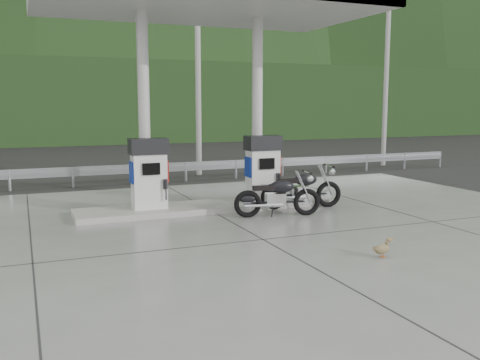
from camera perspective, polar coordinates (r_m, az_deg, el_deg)
name	(u,v)px	position (r m, az deg, el deg)	size (l,w,h in m)	color
ground	(244,230)	(12.14, 0.48, -5.37)	(160.00, 160.00, 0.00)	black
forecourt_apron	(244,230)	(12.14, 0.48, -5.32)	(18.00, 14.00, 0.02)	slate
pump_island	(209,207)	(14.41, -3.37, -2.85)	(7.00, 1.40, 0.15)	#A29E96
gas_pump_left	(149,174)	(13.83, -9.69, 0.68)	(0.95, 0.55, 1.80)	silver
gas_pump_right	(263,168)	(14.85, 2.45, 1.29)	(0.95, 0.55, 1.80)	silver
canopy_column_left	(144,110)	(14.11, -10.20, 7.33)	(0.30, 0.30, 5.00)	silver
canopy_column_right	(257,110)	(15.11, 1.85, 7.49)	(0.30, 0.30, 5.00)	silver
canopy_roof	(207,4)	(14.37, -3.56, 18.27)	(8.50, 5.00, 0.40)	beige
guardrail	(159,163)	(19.55, -8.63, 1.78)	(26.00, 0.16, 1.42)	gray
road	(140,172)	(23.02, -10.66, 0.90)	(60.00, 7.00, 0.01)	black
utility_pole_b	(198,74)	(21.45, -4.50, 11.19)	(0.22, 0.22, 8.00)	gray
utility_pole_c	(386,78)	(25.68, 15.33, 10.42)	(0.22, 0.22, 8.00)	gray
tree_band	(86,102)	(41.14, -16.07, 8.01)	(80.00, 6.00, 6.00)	black
forested_hills	(60,127)	(71.09, -18.67, 5.37)	(100.00, 40.00, 140.00)	black
motorcycle_left	(277,197)	(13.47, 4.01, -1.82)	(2.08, 0.66, 0.98)	black
motorcycle_right	(301,190)	(14.59, 6.58, -1.03)	(2.15, 0.68, 1.02)	black
duck	(382,249)	(10.27, 14.89, -7.15)	(0.43, 0.12, 0.31)	brown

